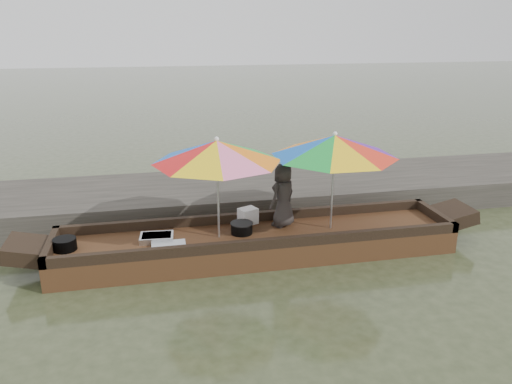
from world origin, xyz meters
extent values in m
plane|color=#31371F|center=(0.00, 0.00, 0.00)|extent=(80.00, 80.00, 0.00)
cube|color=#2D2B26|center=(0.00, 2.20, 0.25)|extent=(22.00, 2.20, 0.50)
cube|color=#3F2514|center=(0.00, 0.00, 0.17)|extent=(6.14, 1.20, 0.35)
cylinder|color=black|center=(-2.82, 0.00, 0.44)|extent=(0.33, 0.33, 0.17)
cube|color=silver|center=(-1.53, 0.06, 0.39)|extent=(0.51, 0.38, 0.09)
cube|color=silver|center=(-1.36, -0.26, 0.38)|extent=(0.49, 0.34, 0.06)
cylinder|color=black|center=(-0.23, 0.07, 0.43)|extent=(0.33, 0.33, 0.16)
cube|color=silver|center=(-0.06, 0.45, 0.48)|extent=(0.34, 0.31, 0.26)
imported|color=#312C2A|center=(0.47, 0.26, 0.87)|extent=(0.60, 0.56, 1.03)
camera|label=1|loc=(-1.48, -6.96, 3.39)|focal=35.00mm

